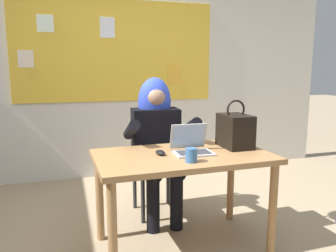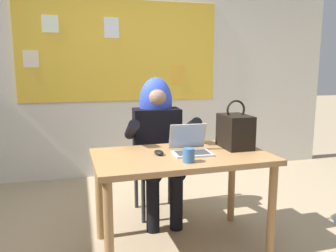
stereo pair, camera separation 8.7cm
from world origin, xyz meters
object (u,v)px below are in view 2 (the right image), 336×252
person_costumed (158,136)px  coffee_mug (189,155)px  desk_main (181,167)px  laptop (190,147)px  computer_mouse (159,152)px  chair_at_desk (155,157)px  handbag (235,131)px

person_costumed → coffee_mug: 0.82m
coffee_mug → desk_main: bearing=85.2°
person_costumed → laptop: size_ratio=4.38×
laptop → person_costumed: bearing=102.9°
desk_main → computer_mouse: bearing=173.4°
chair_at_desk → laptop: size_ratio=3.17×
desk_main → handbag: (0.46, 0.08, 0.23)m
desk_main → handbag: handbag is taller
laptop → computer_mouse: laptop is taller
person_costumed → computer_mouse: size_ratio=12.19×
desk_main → coffee_mug: (-0.02, -0.22, 0.14)m
desk_main → person_costumed: 0.61m
chair_at_desk → person_costumed: size_ratio=0.72×
laptop → chair_at_desk: bearing=100.8°
coffee_mug → computer_mouse: bearing=121.6°
desk_main → person_costumed: (-0.04, 0.60, 0.12)m
handbag → coffee_mug: 0.58m
person_costumed → coffee_mug: bearing=4.5°
desk_main → computer_mouse: 0.20m
person_costumed → laptop: 0.59m
laptop → computer_mouse: (-0.24, 0.00, -0.03)m
computer_mouse → handbag: 0.64m
computer_mouse → coffee_mug: size_ratio=1.09×
laptop → coffee_mug: size_ratio=3.05×
desk_main → handbag: 0.52m
computer_mouse → coffee_mug: 0.28m
chair_at_desk → coffee_mug: 0.98m
desk_main → computer_mouse: size_ratio=12.49×
laptop → handbag: 0.41m
laptop → coffee_mug: bearing=-109.1°
chair_at_desk → computer_mouse: 0.76m
chair_at_desk → person_costumed: person_costumed is taller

